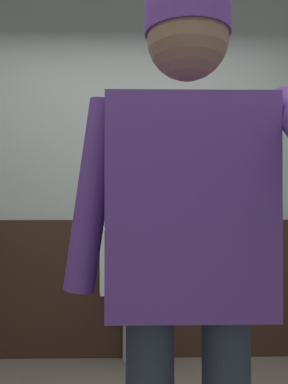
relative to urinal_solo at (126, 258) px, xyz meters
name	(u,v)px	position (x,y,z in m)	size (l,w,h in m)	color
wall_back	(126,174)	(-0.01, 0.22, 0.63)	(4.68, 0.12, 2.82)	silver
wainscot_band_back	(126,288)	(-0.01, 0.14, -0.25)	(4.08, 0.03, 1.05)	#382319
urinal_solo	(126,258)	(0.00, 0.00, 0.00)	(0.40, 0.34, 1.24)	white
person	(188,247)	(0.22, -1.74, 0.31)	(0.68, 0.60, 1.81)	#2D3342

